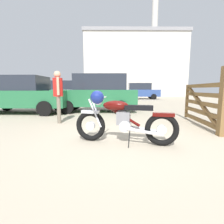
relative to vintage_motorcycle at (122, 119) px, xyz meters
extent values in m
plane|color=tan|center=(0.13, 0.38, -0.49)|extent=(80.00, 80.00, 0.00)
torus|color=black|center=(-0.64, 0.20, -0.17)|extent=(0.65, 0.27, 0.64)
cylinder|color=silver|center=(-0.64, 0.20, -0.17)|extent=(0.19, 0.12, 0.18)
torus|color=black|center=(0.75, -0.18, -0.17)|extent=(0.65, 0.27, 0.64)
cylinder|color=silver|center=(0.75, -0.18, -0.17)|extent=(0.19, 0.12, 0.18)
cube|color=silver|center=(-0.64, 0.20, 0.13)|extent=(0.38, 0.22, 0.06)
cube|color=#4C0C0A|center=(0.77, -0.18, 0.12)|extent=(0.42, 0.23, 0.07)
cylinder|color=silver|center=(-0.53, 0.09, 0.11)|extent=(0.28, 0.11, 0.58)
cylinder|color=silver|center=(-0.49, 0.24, 0.11)|extent=(0.28, 0.11, 0.58)
sphere|color=silver|center=(-0.47, 0.15, 0.35)|extent=(0.17, 0.17, 0.17)
cylinder|color=silver|center=(-0.39, 0.13, 0.42)|extent=(0.19, 0.61, 0.03)
sphere|color=navy|center=(-0.47, -0.16, 0.44)|extent=(0.25, 0.25, 0.25)
cylinder|color=#4C0C0A|center=(0.00, 0.03, 0.09)|extent=(0.74, 0.25, 0.47)
ellipsoid|color=#4C0C0A|center=(-0.11, 0.06, 0.27)|extent=(0.56, 0.35, 0.20)
cube|color=black|center=(0.33, -0.06, 0.24)|extent=(0.57, 0.34, 0.09)
cube|color=slate|center=(0.04, 0.02, 0.02)|extent=(0.30, 0.24, 0.26)
cylinder|color=silver|center=(0.08, 0.00, -0.13)|extent=(0.26, 0.25, 0.22)
cylinder|color=silver|center=(0.42, -0.19, -0.21)|extent=(0.69, 0.24, 0.14)
cylinder|color=silver|center=(0.47, 0.00, -0.21)|extent=(0.69, 0.24, 0.14)
cylinder|color=black|center=(0.13, -0.19, -0.33)|extent=(0.08, 0.23, 0.33)
cube|color=brown|center=(2.39, 0.43, 0.31)|extent=(0.20, 0.20, 1.60)
cube|color=brown|center=(2.71, 2.81, 0.16)|extent=(0.09, 0.11, 1.20)
cube|color=brown|center=(2.55, 1.62, -0.34)|extent=(0.40, 2.39, 0.11)
cube|color=brown|center=(2.55, 1.62, -0.08)|extent=(0.40, 2.39, 0.11)
cube|color=brown|center=(2.55, 1.62, 0.18)|extent=(0.40, 2.39, 0.11)
cube|color=brown|center=(2.55, 1.62, 0.44)|extent=(0.40, 2.39, 0.11)
cube|color=brown|center=(2.55, 1.62, 0.70)|extent=(0.40, 2.39, 0.11)
cube|color=brown|center=(2.55, 1.62, 0.16)|extent=(0.37, 2.19, 1.08)
cylinder|color=#706656|center=(-1.86, 2.24, -0.06)|extent=(0.12, 0.12, 0.86)
cylinder|color=#706656|center=(-1.80, 2.07, -0.06)|extent=(0.12, 0.12, 0.86)
cylinder|color=red|center=(-1.83, 2.15, 0.66)|extent=(0.30, 0.30, 0.58)
cylinder|color=tan|center=(-1.89, 2.33, 0.69)|extent=(0.08, 0.08, 0.55)
cylinder|color=tan|center=(-1.77, 1.97, 0.69)|extent=(0.08, 0.08, 0.55)
sphere|color=tan|center=(-1.83, 2.15, 1.06)|extent=(0.22, 0.22, 0.22)
cylinder|color=black|center=(-2.69, 5.28, -0.18)|extent=(0.63, 0.24, 0.62)
cylinder|color=black|center=(-2.80, 3.57, -0.18)|extent=(0.63, 0.24, 0.62)
cylinder|color=black|center=(-5.39, 5.46, -0.18)|extent=(0.63, 0.24, 0.62)
cube|color=#23663D|center=(-4.09, 4.51, 0.18)|extent=(4.30, 1.99, 0.72)
cube|color=#232833|center=(-4.09, 4.51, 0.86)|extent=(2.10, 1.69, 0.64)
cylinder|color=black|center=(-5.52, 13.24, -0.17)|extent=(0.64, 0.21, 0.64)
cylinder|color=black|center=(-5.51, 11.48, -0.17)|extent=(0.64, 0.21, 0.64)
cylinder|color=black|center=(-8.52, 13.22, -0.17)|extent=(0.64, 0.21, 0.64)
cylinder|color=black|center=(-8.51, 11.46, -0.17)|extent=(0.64, 0.21, 0.64)
cube|color=#ADB2BC|center=(-7.02, 12.35, 0.20)|extent=(4.71, 1.79, 0.74)
cube|color=#232833|center=(-7.32, 12.34, 0.91)|extent=(3.51, 1.62, 0.68)
cylinder|color=black|center=(-2.11, 11.60, -0.19)|extent=(0.60, 0.20, 0.60)
cylinder|color=black|center=(-2.15, 9.96, -0.19)|extent=(0.60, 0.20, 0.60)
cylinder|color=black|center=(-4.51, 11.66, -0.19)|extent=(0.60, 0.20, 0.60)
cylinder|color=black|center=(-4.55, 10.02, -0.19)|extent=(0.60, 0.20, 0.60)
cube|color=silver|center=(-3.33, 10.81, 0.19)|extent=(3.94, 1.74, 0.76)
cube|color=#232833|center=(-3.58, 10.82, 0.93)|extent=(2.44, 1.58, 0.72)
cylinder|color=black|center=(5.00, 16.21, -0.19)|extent=(0.61, 0.23, 0.60)
cylinder|color=black|center=(4.90, 14.57, -0.19)|extent=(0.61, 0.23, 0.60)
cylinder|color=black|center=(2.60, 16.35, -0.19)|extent=(0.61, 0.23, 0.60)
cylinder|color=black|center=(2.50, 14.71, -0.19)|extent=(0.61, 0.23, 0.60)
cube|color=#2D4784|center=(3.75, 15.46, 0.19)|extent=(3.99, 1.87, 0.76)
cube|color=#232833|center=(3.50, 15.48, 0.93)|extent=(2.49, 1.66, 0.72)
cylinder|color=black|center=(-2.04, 4.16, -0.19)|extent=(0.61, 0.22, 0.60)
cylinder|color=black|center=(-1.97, 5.80, -0.19)|extent=(0.61, 0.22, 0.60)
cylinder|color=black|center=(0.36, 4.05, -0.19)|extent=(0.61, 0.22, 0.60)
cylinder|color=black|center=(0.43, 5.69, -0.19)|extent=(0.61, 0.22, 0.60)
cube|color=#23663D|center=(-0.81, 4.92, 0.19)|extent=(3.97, 1.82, 0.76)
cube|color=#232833|center=(-0.56, 4.91, 0.93)|extent=(2.47, 1.63, 0.72)
cube|color=beige|center=(4.51, 27.78, 4.29)|extent=(16.09, 12.08, 9.56)
cube|color=gray|center=(4.51, 27.78, 9.31)|extent=(16.40, 12.39, 0.50)
cylinder|color=beige|center=(8.45, 27.67, 14.24)|extent=(1.10, 1.10, 10.34)
camera|label=1|loc=(-0.32, -3.24, 0.59)|focal=26.60mm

